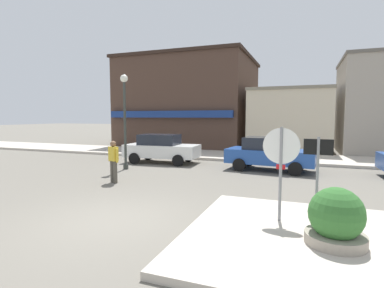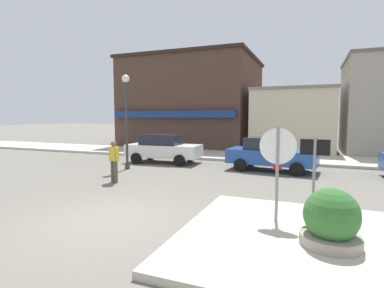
% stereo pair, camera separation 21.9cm
% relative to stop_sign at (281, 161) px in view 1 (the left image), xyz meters
% --- Properties ---
extents(ground_plane, '(160.00, 160.00, 0.00)m').
position_rel_stop_sign_xyz_m(ground_plane, '(-3.81, -1.02, -1.52)').
color(ground_plane, '#6B665B').
extents(sidewalk_corner, '(6.40, 4.80, 0.15)m').
position_rel_stop_sign_xyz_m(sidewalk_corner, '(1.38, -0.76, -1.44)').
color(sidewalk_corner, beige).
rests_on(sidewalk_corner, ground).
extents(kerb_far, '(80.00, 4.00, 0.15)m').
position_rel_stop_sign_xyz_m(kerb_far, '(-3.81, 11.30, -1.44)').
color(kerb_far, beige).
rests_on(kerb_far, ground).
extents(stop_sign, '(0.82, 0.08, 2.30)m').
position_rel_stop_sign_xyz_m(stop_sign, '(0.00, 0.00, 0.00)').
color(stop_sign, gray).
rests_on(stop_sign, ground).
extents(one_way_sign, '(0.60, 0.07, 2.10)m').
position_rel_stop_sign_xyz_m(one_way_sign, '(0.77, -0.07, -0.19)').
color(one_way_sign, gray).
rests_on(one_way_sign, ground).
extents(planter, '(1.10, 1.10, 1.23)m').
position_rel_stop_sign_xyz_m(planter, '(1.08, -0.97, -0.96)').
color(planter, gray).
rests_on(planter, ground).
extents(lamp_post, '(0.36, 0.36, 4.54)m').
position_rel_stop_sign_xyz_m(lamp_post, '(-7.55, 5.21, 1.44)').
color(lamp_post, '#333833').
rests_on(lamp_post, ground).
extents(parked_car_nearest, '(4.09, 2.06, 1.56)m').
position_rel_stop_sign_xyz_m(parked_car_nearest, '(-6.83, 7.61, -0.71)').
color(parked_car_nearest, white).
rests_on(parked_car_nearest, ground).
extents(parked_car_second, '(4.15, 2.17, 1.56)m').
position_rel_stop_sign_xyz_m(parked_car_second, '(-1.03, 7.31, -0.71)').
color(parked_car_second, '#234C9E').
rests_on(parked_car_second, ground).
extents(pedestrian_crossing_near, '(0.55, 0.33, 1.61)m').
position_rel_stop_sign_xyz_m(pedestrian_crossing_near, '(-6.29, 2.49, -0.65)').
color(pedestrian_crossing_near, '#4C473D').
rests_on(pedestrian_crossing_near, ground).
extents(building_corner_shop, '(10.62, 9.62, 7.42)m').
position_rel_stop_sign_xyz_m(building_corner_shop, '(-9.03, 17.85, 2.20)').
color(building_corner_shop, '#473328').
rests_on(building_corner_shop, ground).
extents(building_storefront_left_near, '(5.52, 6.38, 4.46)m').
position_rel_stop_sign_xyz_m(building_storefront_left_near, '(-0.55, 16.20, 0.72)').
color(building_storefront_left_near, beige).
rests_on(building_storefront_left_near, ground).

